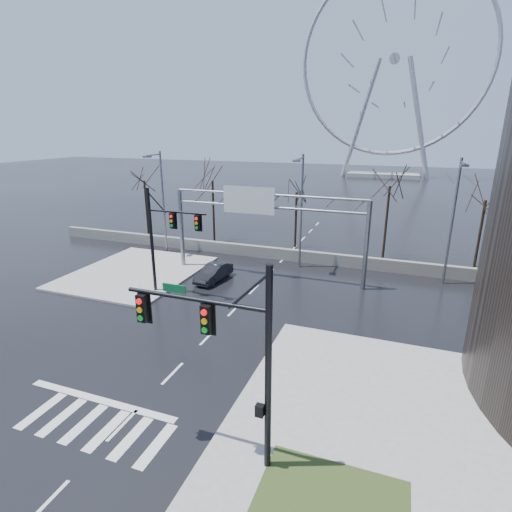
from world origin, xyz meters
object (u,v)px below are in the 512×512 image
at_px(ferris_wheel, 394,67).
at_px(signal_mast_near, 231,346).
at_px(signal_mast_far, 164,232).
at_px(car, 214,273).
at_px(sign_gantry, 262,217).

bearing_deg(ferris_wheel, signal_mast_near, -89.92).
relative_size(signal_mast_far, ferris_wheel, 0.16).
relative_size(ferris_wheel, car, 12.32).
xyz_separation_m(sign_gantry, ferris_wheel, (5.38, 80.04, 20.95)).
bearing_deg(signal_mast_far, sign_gantry, 47.53).
distance_m(signal_mast_far, ferris_wheel, 89.30).
distance_m(signal_mast_far, car, 5.95).
bearing_deg(ferris_wheel, signal_mast_far, -97.20).
xyz_separation_m(signal_mast_far, car, (2.05, 3.74, -4.15)).
xyz_separation_m(signal_mast_near, car, (-8.96, 16.73, -4.19)).
relative_size(signal_mast_far, sign_gantry, 0.49).
xyz_separation_m(sign_gantry, car, (-3.44, -2.26, -4.50)).
bearing_deg(signal_mast_near, signal_mast_far, 130.26).
relative_size(signal_mast_near, car, 1.94).
bearing_deg(sign_gantry, signal_mast_near, -73.81).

